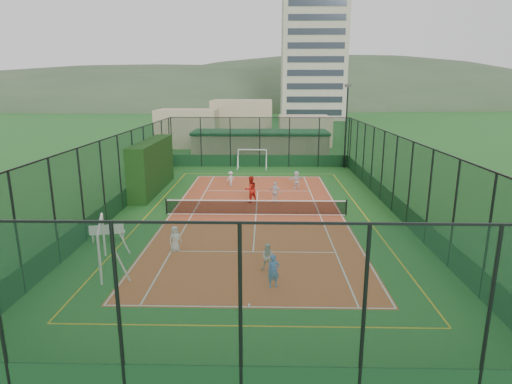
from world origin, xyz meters
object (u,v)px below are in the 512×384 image
child_far_right (275,192)px  child_near_left (175,239)px  floodlight_ne (346,127)px  apartment_tower (313,56)px  child_far_left (231,179)px  child_far_back (296,180)px  child_near_mid (274,271)px  coach (251,189)px  clubhouse (260,145)px  white_bench (108,232)px  futsal_goal_far (252,159)px  child_near_right (268,257)px  futsal_goal_near (102,247)px

child_far_right → child_near_left: bearing=86.5°
floodlight_ne → apartment_tower: apartment_tower is taller
child_far_left → child_far_back: bearing=128.9°
child_near_mid → coach: coach is taller
floodlight_ne → child_far_left: bearing=-142.2°
clubhouse → child_near_left: (-3.91, -28.33, -0.92)m
coach → floodlight_ne: bearing=-155.9°
apartment_tower → white_bench: 90.36m
apartment_tower → coach: 81.21m
futsal_goal_far → apartment_tower: bearing=81.1°
child_near_right → child_far_back: 16.12m
child_near_right → child_far_right: (0.57, 11.47, 0.13)m
white_bench → child_far_right: bearing=26.3°
child_near_left → child_near_mid: 6.19m
child_near_left → child_near_right: (4.64, -2.25, -0.01)m
clubhouse → futsal_goal_near: (-6.71, -30.60, -0.50)m
child_far_left → floodlight_ne: bearing=175.0°
futsal_goal_near → child_far_right: size_ratio=2.19×
floodlight_ne → child_far_back: bearing=-120.8°
apartment_tower → child_far_right: size_ratio=19.63×
child_near_mid → child_far_left: child_near_mid is taller
futsal_goal_near → child_far_back: (9.81, 15.97, -0.36)m
white_bench → child_near_left: child_near_left is taller
futsal_goal_near → child_far_left: size_ratio=2.75×
child_near_mid → child_far_left: 18.61m
child_near_mid → child_far_right: bearing=72.8°
apartment_tower → futsal_goal_far: size_ratio=10.23×
clubhouse → child_far_right: (1.31, -19.11, -0.80)m
white_bench → futsal_goal_far: bearing=56.8°
futsal_goal_near → child_near_left: bearing=-68.7°
futsal_goal_far → coach: bearing=-86.8°
clubhouse → apartment_tower: (12.00, 60.00, 13.43)m
child_near_right → child_far_right: size_ratio=0.84×
child_near_right → coach: size_ratio=0.68×
futsal_goal_far → child_far_back: 9.40m
futsal_goal_far → child_far_back: futsal_goal_far is taller
coach → futsal_goal_near: bearing=29.4°
futsal_goal_near → child_far_right: futsal_goal_near is taller
apartment_tower → child_far_left: apartment_tower is taller
apartment_tower → child_far_right: 81.09m
child_near_mid → child_far_back: child_far_back is taller
floodlight_ne → futsal_goal_near: floodlight_ne is taller
futsal_goal_far → child_near_mid: (1.67, -26.12, -0.24)m
apartment_tower → white_bench: (-19.80, -86.97, -14.51)m
futsal_goal_far → child_near_left: size_ratio=2.27×
floodlight_ne → child_far_back: 11.28m
clubhouse → child_far_right: clubhouse is taller
floodlight_ne → clubhouse: floodlight_ne is taller
futsal_goal_near → floodlight_ne: bearing=-48.9°
child_far_left → child_near_mid: bearing=57.2°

